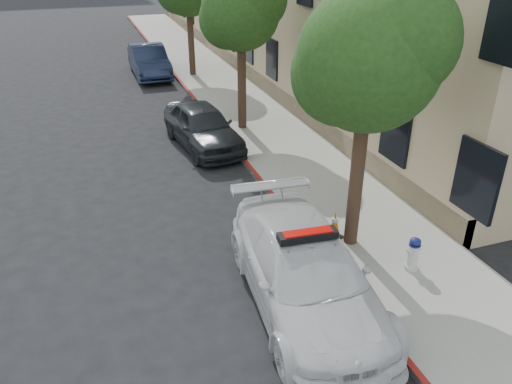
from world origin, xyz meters
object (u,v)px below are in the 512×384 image
Objects in this scene: parked_car_mid at (203,126)px; traffic_cone at (335,225)px; fire_hydrant at (413,254)px; parked_car_far at (149,61)px; police_car at (306,272)px.

parked_car_mid is 6.87m from traffic_cone.
parked_car_mid is at bearing 105.02° from fire_hydrant.
parked_car_far reaches higher than parked_car_mid.
parked_car_mid is at bearing 94.09° from police_car.
fire_hydrant is 1.89m from traffic_cone.
police_car reaches higher than fire_hydrant.
parked_car_far is 16.73m from traffic_cone.
police_car is 1.17× the size of parked_car_far.
parked_car_far is at bearing 95.31° from police_car.
parked_car_mid is at bearing 102.02° from traffic_cone.
traffic_cone is (1.70, -16.64, -0.27)m from parked_car_far.
fire_hydrant is at bearing 7.53° from police_car.
police_car is 7.96× the size of traffic_cone.
parked_car_mid is 6.27× the size of traffic_cone.
traffic_cone is at bearing 53.56° from police_car.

